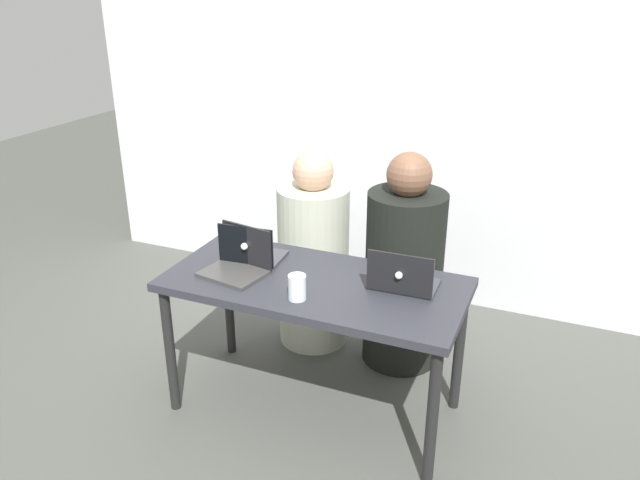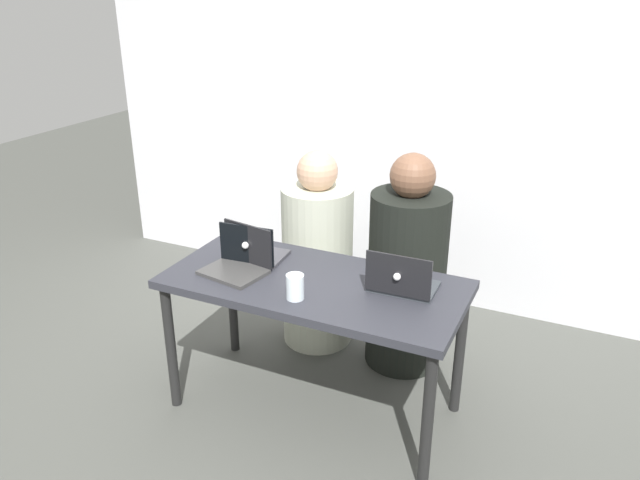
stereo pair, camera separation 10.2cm
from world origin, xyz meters
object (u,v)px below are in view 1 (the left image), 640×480
object	(u,v)px
laptop_back_right	(403,281)
water_glass_center	(297,289)
laptop_back_left	(252,253)
person_on_right	(404,273)
laptop_front_left	(238,263)
person_on_left	(313,260)

from	to	relation	value
laptop_back_right	water_glass_center	size ratio (longest dim) A/B	2.64
laptop_back_right	laptop_back_left	distance (m)	0.77
person_on_right	laptop_back_left	size ratio (longest dim) A/B	4.04
person_on_right	laptop_front_left	size ratio (longest dim) A/B	3.75
laptop_back_left	laptop_front_left	bearing A→B (deg)	85.07
laptop_back_right	water_glass_center	distance (m)	0.48
person_on_left	person_on_right	world-z (taller)	person_on_right
person_on_right	water_glass_center	xyz separation A→B (m)	(-0.27, -0.79, 0.23)
person_on_left	laptop_back_left	xyz separation A→B (m)	(-0.10, -0.52, 0.25)
person_on_right	laptop_front_left	distance (m)	0.95
person_on_left	person_on_right	size ratio (longest dim) A/B	0.96
laptop_front_left	water_glass_center	size ratio (longest dim) A/B	2.82
laptop_back_left	laptop_back_right	bearing A→B (deg)	174.69
laptop_back_right	laptop_back_left	world-z (taller)	laptop_back_left
laptop_back_right	laptop_back_left	size ratio (longest dim) A/B	1.01
person_on_left	person_on_right	distance (m)	0.53
laptop_back_left	person_on_left	bearing A→B (deg)	-105.59
laptop_front_left	laptop_back_left	size ratio (longest dim) A/B	1.08
laptop_front_left	laptop_back_right	size ratio (longest dim) A/B	1.07
laptop_front_left	laptop_back_left	xyz separation A→B (m)	(0.00, 0.14, -0.00)
person_on_left	laptop_back_left	size ratio (longest dim) A/B	3.87
person_on_right	laptop_back_left	world-z (taller)	person_on_right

